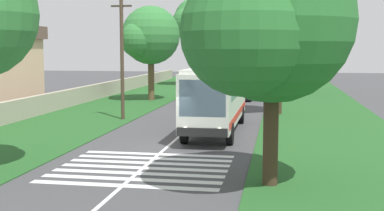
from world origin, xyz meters
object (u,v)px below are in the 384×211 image
Objects in this scene: roadside_tree_left_2 at (195,22)px; roadside_tree_left_3 at (208,35)px; trailing_car_3 at (255,79)px; coach_bus at (217,94)px; trailing_minibus_0 at (258,70)px; roadside_tree_left_0 at (150,37)px; trailing_car_1 at (244,87)px; utility_pole at (122,57)px; roadside_tree_right_3 at (284,24)px; roadside_tree_right_2 at (266,26)px; trailing_car_2 at (252,83)px; trailing_car_0 at (243,93)px; roadside_tree_right_1 at (278,12)px; roadside_tree_right_0 at (276,29)px.

roadside_tree_left_2 is 19.34m from roadside_tree_left_3.
coach_bus is at bearing 179.67° from trailing_car_3.
roadside_tree_left_0 is at bearing 164.60° from trailing_minibus_0.
trailing_car_1 is at bearing 0.42° from coach_bus.
roadside_tree_left_3 is 51.93m from utility_pole.
roadside_tree_right_3 is at bearing -25.05° from trailing_car_3.
roadside_tree_right_2 is 59.36m from roadside_tree_right_3.
trailing_minibus_0 is 44.37m from utility_pole.
roadside_tree_left_0 is at bearing 160.02° from trailing_car_3.
roadside_tree_right_2 is at bearing -158.11° from roadside_tree_left_0.
coach_bus is at bearing 175.30° from roadside_tree_right_3.
roadside_tree_left_3 reaches higher than trailing_car_1.
roadside_tree_left_2 reaches higher than trailing_car_2.
roadside_tree_left_2 is at bearing 33.80° from trailing_car_1.
roadside_tree_left_2 reaches higher than trailing_car_0.
trailing_car_2 is 18.13m from roadside_tree_right_3.
roadside_tree_right_1 reaches higher than trailing_car_0.
roadside_tree_right_3 reaches higher than utility_pole.
utility_pole is (-4.55, 10.12, -3.07)m from roadside_tree_right_1.
trailing_car_2 is 0.53× the size of utility_pole.
trailing_minibus_0 reaches higher than trailing_car_2.
trailing_minibus_0 is 59.09m from roadside_tree_right_2.
trailing_car_3 is (8.06, 0.01, 0.00)m from trailing_car_2.
trailing_car_2 is 0.72× the size of trailing_minibus_0.
roadside_tree_right_1 reaches higher than roadside_tree_left_3.
roadside_tree_right_0 is (-20.76, -2.79, 5.27)m from trailing_minibus_0.
trailing_car_2 is at bearing -14.08° from utility_pole.
roadside_tree_right_3 is at bearing -10.57° from trailing_car_1.
trailing_car_0 is (18.51, -0.19, -1.48)m from coach_bus.
coach_bus is 27.38m from roadside_tree_right_0.
trailing_car_0 is at bearing -78.22° from roadside_tree_left_0.
coach_bus is 2.60× the size of trailing_car_3.
trailing_car_1 is 1.00× the size of trailing_car_3.
roadside_tree_right_3 is (22.18, -4.14, 7.64)m from trailing_car_1.
trailing_minibus_0 is 0.70× the size of roadside_tree_left_0.
roadside_tree_right_3 reaches higher than roadside_tree_left_3.
trailing_car_3 is at bearing -0.33° from coach_bus.
trailing_minibus_0 is at bearing -0.32° from coach_bus.
coach_bus is at bearing 179.41° from trailing_car_0.
trailing_minibus_0 is 0.62× the size of roadside_tree_left_3.
utility_pole is (-51.83, -1.47, -2.82)m from roadside_tree_left_3.
coach_bus is at bearing -119.40° from utility_pole.
trailing_car_2 is (31.94, -0.24, -1.48)m from coach_bus.
coach_bus is at bearing 158.44° from roadside_tree_right_1.
utility_pole is (-28.11, 7.05, 3.56)m from trailing_car_2.
roadside_tree_right_2 is (-19.71, 0.26, -1.78)m from roadside_tree_right_1.
trailing_car_1 is 6.18m from trailing_car_2.
trailing_car_0 and trailing_car_2 have the same top height.
roadside_tree_right_1 is at bearing -159.26° from roadside_tree_left_2.
trailing_minibus_0 is 0.53× the size of roadside_tree_left_2.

